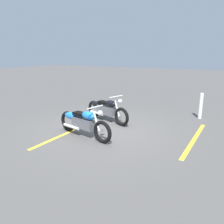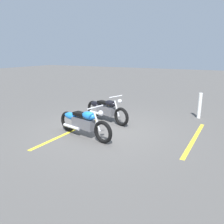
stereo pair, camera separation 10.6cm
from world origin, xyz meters
name	(u,v)px [view 1 (the left image)]	position (x,y,z in m)	size (l,w,h in m)	color
ground_plane	(102,129)	(0.00, 0.00, 0.00)	(60.00, 60.00, 0.00)	#514F4C
motorcycle_bright_foreground	(83,122)	(-0.19, -0.86, 0.46)	(2.20, 0.73, 1.04)	black
motorcycle_dark_foreground	(106,109)	(-0.38, 0.89, 0.46)	(2.15, 0.87, 1.04)	black
bollard_post	(201,106)	(2.71, 2.96, 0.50)	(0.14, 0.14, 1.01)	white
parking_stripe_near	(68,132)	(-0.80, -0.83, 0.00)	(3.20, 0.12, 0.01)	yellow
parking_stripe_mid	(194,139)	(2.91, 0.54, 0.00)	(3.20, 0.12, 0.01)	yellow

